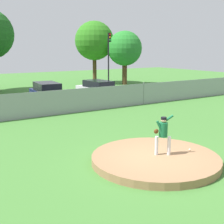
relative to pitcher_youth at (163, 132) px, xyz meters
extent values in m
plane|color=#427A33|center=(-0.28, 6.07, -1.18)|extent=(80.00, 80.00, 0.00)
cube|color=#2B2B2D|center=(-0.28, 14.57, -1.17)|extent=(44.00, 7.00, 0.01)
cylinder|color=#99704C|center=(-0.28, 0.07, -1.04)|extent=(4.82, 4.82, 0.27)
cylinder|color=silver|center=(-0.18, 0.13, -0.54)|extent=(0.13, 0.13, 0.71)
cylinder|color=silver|center=(0.21, -0.13, -0.54)|extent=(0.13, 0.13, 0.71)
cylinder|color=#145933|center=(0.01, 0.00, 0.08)|extent=(0.32, 0.32, 0.54)
cylinder|color=#145933|center=(0.19, 0.00, 0.45)|extent=(0.44, 0.34, 0.38)
cylinder|color=#145933|center=(-0.17, 0.00, 0.22)|extent=(0.28, 0.23, 0.46)
ellipsoid|color=#4C2D14|center=(-0.29, 0.05, 0.05)|extent=(0.20, 0.12, 0.18)
sphere|color=tan|center=(0.01, 0.00, 0.45)|extent=(0.20, 0.20, 0.20)
cylinder|color=black|center=(0.01, 0.00, 0.52)|extent=(0.21, 0.21, 0.09)
sphere|color=white|center=(1.26, -0.20, -0.86)|extent=(0.07, 0.07, 0.07)
cube|color=gray|center=(-0.28, 10.07, -0.37)|extent=(36.54, 0.03, 1.61)
cylinder|color=slate|center=(7.03, 10.07, -0.32)|extent=(0.07, 0.07, 1.71)
cube|color=silver|center=(5.57, 14.48, -0.53)|extent=(2.08, 4.86, 0.65)
cube|color=black|center=(5.57, 14.48, 0.08)|extent=(1.78, 2.72, 0.57)
cylinder|color=black|center=(5.47, 15.95, -0.86)|extent=(1.83, 0.77, 0.64)
cylinder|color=black|center=(5.68, 13.01, -0.86)|extent=(1.83, 0.77, 0.64)
cube|color=#161E4C|center=(0.99, 14.53, -0.53)|extent=(2.04, 4.85, 0.65)
cube|color=black|center=(0.99, 14.53, 0.13)|extent=(1.75, 2.71, 0.67)
cylinder|color=black|center=(1.09, 16.00, -0.86)|extent=(1.80, 0.77, 0.64)
cylinder|color=black|center=(0.88, 13.07, -0.86)|extent=(1.80, 0.77, 0.64)
cone|color=orange|center=(7.31, 14.51, -0.90)|extent=(0.32, 0.32, 0.55)
cube|color=black|center=(7.31, 14.51, -1.16)|extent=(0.40, 0.40, 0.03)
cylinder|color=black|center=(9.20, 18.65, 1.71)|extent=(0.14, 0.14, 5.77)
cube|color=black|center=(9.20, 18.47, 4.15)|extent=(0.28, 0.24, 0.90)
sphere|color=red|center=(9.20, 18.35, 4.42)|extent=(0.18, 0.18, 0.18)
sphere|color=orange|center=(9.20, 18.35, 4.15)|extent=(0.18, 0.18, 0.18)
sphere|color=green|center=(9.20, 18.35, 3.88)|extent=(0.18, 0.18, 0.18)
cylinder|color=#4C331E|center=(11.01, 24.78, 0.58)|extent=(0.47, 0.47, 3.51)
sphere|color=#2D781C|center=(11.01, 24.78, 3.97)|extent=(4.66, 4.66, 4.66)
cylinder|color=#4C331E|center=(13.45, 21.85, 0.24)|extent=(0.57, 0.57, 2.83)
sphere|color=#267E2A|center=(13.45, 21.85, 3.07)|extent=(4.04, 4.04, 4.04)
camera|label=1|loc=(-7.58, -8.34, 3.06)|focal=49.38mm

